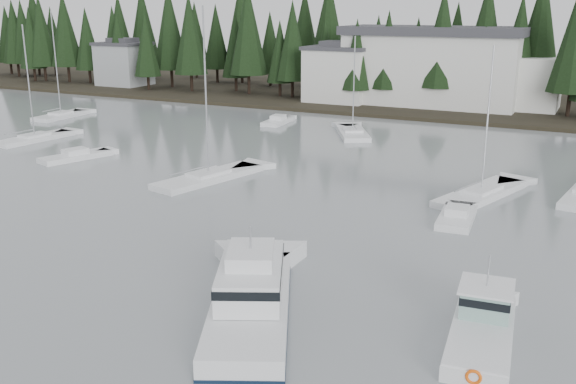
% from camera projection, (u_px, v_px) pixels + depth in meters
% --- Properties ---
extents(far_shore_land, '(240.00, 54.00, 1.00)m').
position_uv_depth(far_shore_land, '(484.00, 97.00, 103.28)').
color(far_shore_land, black).
rests_on(far_shore_land, ground).
extents(conifer_treeline, '(200.00, 22.00, 20.00)m').
position_uv_depth(conifer_treeline, '(470.00, 106.00, 93.83)').
color(conifer_treeline, black).
rests_on(conifer_treeline, ground).
extents(house_west, '(9.54, 7.42, 8.75)m').
position_uv_depth(house_west, '(339.00, 73.00, 94.22)').
color(house_west, silver).
rests_on(house_west, ground).
extents(house_far_west, '(8.48, 7.42, 8.25)m').
position_uv_depth(house_far_west, '(124.00, 63.00, 113.99)').
color(house_far_west, '#999EA0').
rests_on(house_far_west, ground).
extents(harbor_inn, '(29.50, 11.50, 10.90)m').
position_uv_depth(harbor_inn, '(447.00, 68.00, 90.34)').
color(harbor_inn, silver).
rests_on(harbor_inn, ground).
extents(cabin_cruiser_center, '(8.11, 11.89, 4.93)m').
position_uv_depth(cabin_cruiser_center, '(251.00, 300.00, 30.26)').
color(cabin_cruiser_center, white).
rests_on(cabin_cruiser_center, ground).
extents(lobster_boat_teal, '(3.29, 7.55, 4.07)m').
position_uv_depth(lobster_boat_teal, '(482.00, 330.00, 27.99)').
color(lobster_boat_teal, white).
rests_on(lobster_boat_teal, ground).
extents(sailboat_3, '(5.73, 10.66, 11.94)m').
position_uv_depth(sailboat_3, '(481.00, 196.00, 49.25)').
color(sailboat_3, white).
rests_on(sailboat_3, ground).
extents(sailboat_4, '(3.41, 9.08, 12.83)m').
position_uv_depth(sailboat_4, '(35.00, 140.00, 69.83)').
color(sailboat_4, white).
rests_on(sailboat_4, ground).
extents(sailboat_5, '(6.81, 9.20, 11.52)m').
position_uv_depth(sailboat_5, '(352.00, 134.00, 72.89)').
color(sailboat_5, white).
rests_on(sailboat_5, ground).
extents(sailboat_6, '(5.25, 10.90, 14.70)m').
position_uv_depth(sailboat_6, '(209.00, 179.00, 53.96)').
color(sailboat_6, white).
rests_on(sailboat_6, ground).
extents(sailboat_9, '(3.25, 8.20, 14.18)m').
position_uv_depth(sailboat_9, '(61.00, 117.00, 84.32)').
color(sailboat_9, white).
rests_on(sailboat_9, ground).
extents(runabout_0, '(4.20, 7.14, 1.42)m').
position_uv_depth(runabout_0, '(76.00, 158.00, 61.33)').
color(runabout_0, white).
rests_on(runabout_0, ground).
extents(runabout_1, '(2.64, 5.50, 1.42)m').
position_uv_depth(runabout_1, '(457.00, 219.00, 43.64)').
color(runabout_1, white).
rests_on(runabout_1, ground).
extents(runabout_3, '(2.68, 6.26, 1.42)m').
position_uv_depth(runabout_3, '(278.00, 122.00, 80.17)').
color(runabout_3, white).
rests_on(runabout_3, ground).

